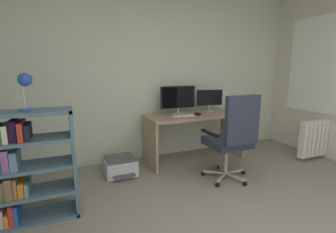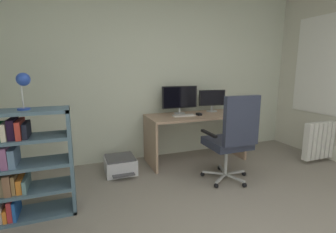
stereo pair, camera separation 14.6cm
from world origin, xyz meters
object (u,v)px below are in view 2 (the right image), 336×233
at_px(desk, 196,126).
at_px(printer, 120,165).
at_px(desk_lamp, 23,83).
at_px(monitor_main, 180,98).
at_px(office_chair, 232,136).
at_px(radiator, 327,139).
at_px(keyboard, 184,115).
at_px(computer_mouse, 199,114).
at_px(monitor_secondary, 212,99).
at_px(bookshelf, 23,164).

height_order(desk, printer, desk).
height_order(desk, desk_lamp, desk_lamp).
xyz_separation_m(monitor_main, office_chair, (0.25, -1.06, -0.37)).
bearing_deg(radiator, monitor_main, 156.32).
height_order(desk, keyboard, keyboard).
bearing_deg(printer, desk, 3.90).
relative_size(monitor_main, printer, 1.16).
xyz_separation_m(computer_mouse, office_chair, (0.03, -0.82, -0.14)).
bearing_deg(monitor_main, keyboard, -95.82).
distance_m(computer_mouse, printer, 1.39).
xyz_separation_m(monitor_secondary, desk_lamp, (-2.56, -0.96, 0.37)).
height_order(keyboard, radiator, keyboard).
xyz_separation_m(monitor_secondary, bookshelf, (-2.63, -0.96, -0.41)).
bearing_deg(keyboard, office_chair, -69.20).
bearing_deg(office_chair, monitor_secondary, 72.49).
xyz_separation_m(monitor_main, monitor_secondary, (0.59, 0.00, -0.04)).
bearing_deg(computer_mouse, keyboard, 174.80).
height_order(monitor_main, printer, monitor_main).
xyz_separation_m(keyboard, office_chair, (0.28, -0.85, -0.13)).
xyz_separation_m(monitor_secondary, printer, (-1.60, -0.25, -0.83)).
height_order(keyboard, computer_mouse, computer_mouse).
bearing_deg(monitor_main, bookshelf, -154.92).
distance_m(office_chair, bookshelf, 2.30).
height_order(desk_lamp, printer, desk_lamp).
relative_size(computer_mouse, office_chair, 0.09).
relative_size(desk, desk_lamp, 4.50).
relative_size(desk, keyboard, 4.50).
distance_m(bookshelf, desk_lamp, 0.78).
bearing_deg(computer_mouse, printer, -178.88).
distance_m(bookshelf, radiator, 4.19).
height_order(keyboard, bookshelf, bookshelf).
bearing_deg(printer, bookshelf, -145.59).
relative_size(keyboard, computer_mouse, 3.40).
height_order(monitor_secondary, computer_mouse, monitor_secondary).
relative_size(bookshelf, desk_lamp, 3.14).
height_order(keyboard, office_chair, office_chair).
bearing_deg(desk_lamp, monitor_main, 25.95).
bearing_deg(desk_lamp, computer_mouse, 18.12).
relative_size(desk_lamp, radiator, 0.36).
bearing_deg(desk_lamp, keyboard, 20.87).
xyz_separation_m(printer, radiator, (3.15, -0.69, 0.23)).
distance_m(monitor_main, desk_lamp, 2.21).
relative_size(monitor_secondary, bookshelf, 0.42).
distance_m(monitor_main, radiator, 2.42).
bearing_deg(radiator, keyboard, 161.51).
xyz_separation_m(keyboard, desk_lamp, (-1.95, -0.74, 0.57)).
height_order(office_chair, radiator, office_chair).
height_order(desk, monitor_main, monitor_main).
height_order(monitor_main, desk_lamp, desk_lamp).
bearing_deg(desk_lamp, desk, 20.05).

